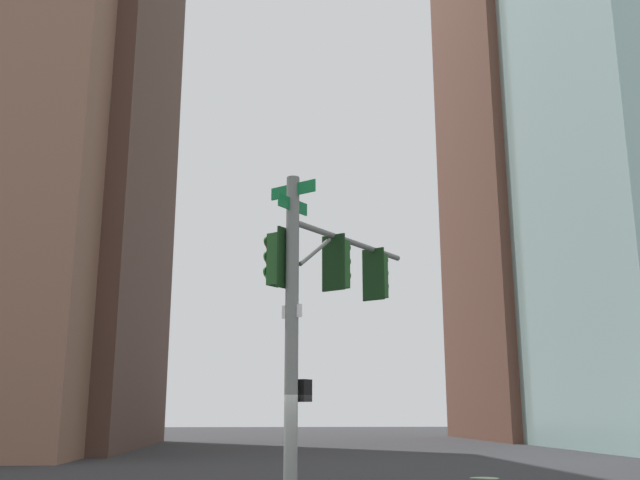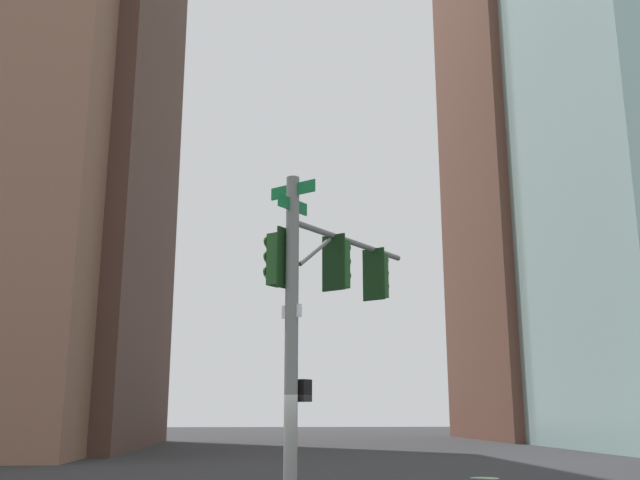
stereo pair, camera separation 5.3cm
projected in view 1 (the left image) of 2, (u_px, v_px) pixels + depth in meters
signal_pole_assembly at (318, 298)px, 14.03m from camera, size 3.21×3.51×6.61m
building_brick_nearside at (20, 76)px, 50.59m from camera, size 19.97×21.35×50.72m
building_brick_farside at (558, 157)px, 65.75m from camera, size 18.18×17.94×50.17m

